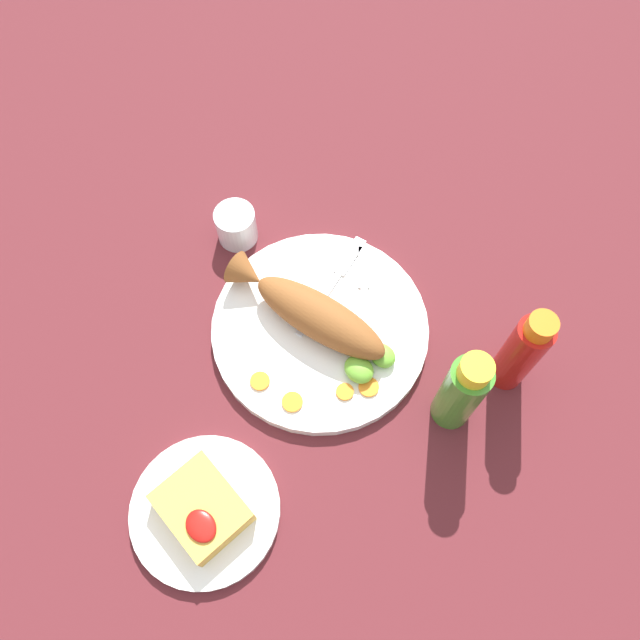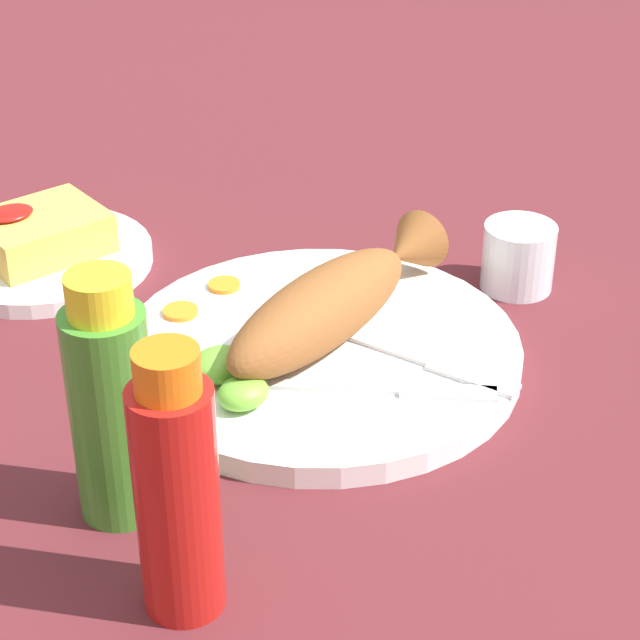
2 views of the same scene
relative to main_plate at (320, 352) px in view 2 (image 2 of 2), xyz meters
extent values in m
plane|color=#561E23|center=(0.00, 0.00, -0.01)|extent=(4.00, 4.00, 0.00)
cylinder|color=white|center=(0.00, 0.00, 0.00)|extent=(0.31, 0.31, 0.02)
ellipsoid|color=brown|center=(0.00, 0.00, 0.04)|extent=(0.22, 0.12, 0.06)
cone|color=brown|center=(-0.12, -0.03, 0.04)|extent=(0.06, 0.06, 0.05)
cube|color=silver|center=(-0.03, 0.02, 0.01)|extent=(0.04, 0.11, 0.00)
cube|color=silver|center=(-0.06, 0.11, 0.01)|extent=(0.04, 0.07, 0.00)
cube|color=silver|center=(0.04, 0.05, 0.01)|extent=(0.09, 0.09, 0.00)
cube|color=silver|center=(-0.03, 0.11, 0.01)|extent=(0.06, 0.06, 0.00)
cylinder|color=orange|center=(0.01, -0.12, 0.01)|extent=(0.03, 0.03, 0.00)
cylinder|color=orange|center=(0.06, -0.10, 0.01)|extent=(0.03, 0.03, 0.00)
cylinder|color=orange|center=(0.10, -0.04, 0.01)|extent=(0.02, 0.02, 0.00)
cylinder|color=orange|center=(0.11, -0.01, 0.01)|extent=(0.03, 0.03, 0.00)
ellipsoid|color=#6BB233|center=(0.09, -0.01, 0.02)|extent=(0.04, 0.04, 0.02)
ellipsoid|color=#6BB233|center=(0.09, 0.03, 0.02)|extent=(0.04, 0.03, 0.02)
cylinder|color=#B21914|center=(0.22, 0.15, 0.07)|extent=(0.05, 0.05, 0.15)
cylinder|color=orange|center=(0.22, 0.15, 0.15)|extent=(0.04, 0.04, 0.02)
cylinder|color=#3D8428|center=(0.21, 0.05, 0.06)|extent=(0.05, 0.05, 0.15)
cylinder|color=yellow|center=(0.21, 0.05, 0.15)|extent=(0.04, 0.04, 0.03)
cylinder|color=silver|center=(-0.21, 0.01, 0.02)|extent=(0.06, 0.06, 0.06)
cylinder|color=white|center=(-0.21, 0.01, 0.00)|extent=(0.05, 0.05, 0.03)
cylinder|color=white|center=(0.09, -0.28, 0.00)|extent=(0.19, 0.19, 0.01)
cube|color=gold|center=(0.09, -0.28, 0.02)|extent=(0.11, 0.09, 0.04)
ellipsoid|color=#AD140F|center=(0.11, -0.29, 0.04)|extent=(0.04, 0.03, 0.01)
camera|label=1|loc=(0.28, -0.25, 0.82)|focal=35.00mm
camera|label=2|loc=(0.47, 0.59, 0.48)|focal=65.00mm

